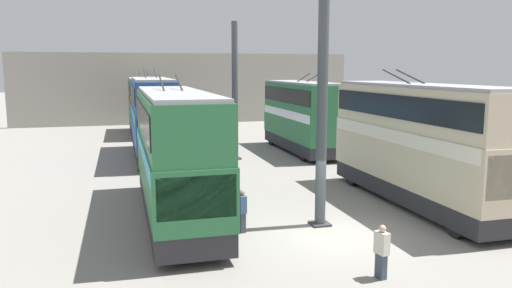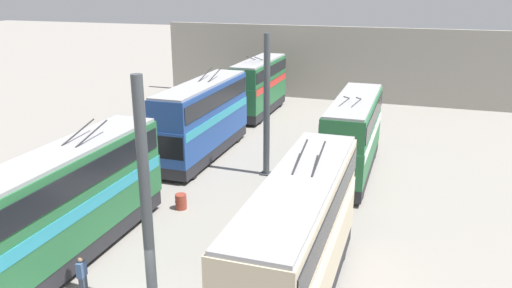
# 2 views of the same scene
# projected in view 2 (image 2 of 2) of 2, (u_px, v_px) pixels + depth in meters

# --- Properties ---
(depot_back_wall) EXTENTS (0.50, 36.00, 7.48)m
(depot_back_wall) POSITION_uv_depth(u_px,v_px,m) (331.00, 64.00, 50.93)
(depot_back_wall) COLOR gray
(depot_back_wall) RESTS_ON ground_plane
(support_column_near) EXTENTS (0.71, 0.71, 8.81)m
(support_column_near) POSITION_uv_depth(u_px,v_px,m) (146.00, 203.00, 17.43)
(support_column_near) COLOR #42474C
(support_column_near) RESTS_ON ground_plane
(support_column_far) EXTENTS (0.71, 0.71, 8.81)m
(support_column_far) POSITION_uv_depth(u_px,v_px,m) (267.00, 109.00, 30.44)
(support_column_far) COLOR #42474C
(support_column_far) RESTS_ON ground_plane
(bus_left_near) EXTENTS (11.21, 2.54, 5.84)m
(bus_left_near) POSITION_uv_depth(u_px,v_px,m) (298.00, 237.00, 17.76)
(bus_left_near) COLOR black
(bus_left_near) RESTS_ON ground_plane
(bus_left_far) EXTENTS (10.08, 2.54, 5.58)m
(bus_left_far) POSITION_uv_depth(u_px,v_px,m) (353.00, 132.00, 30.79)
(bus_left_far) COLOR black
(bus_left_far) RESTS_ON ground_plane
(bus_right_near) EXTENTS (11.18, 2.54, 5.63)m
(bus_right_near) POSITION_uv_depth(u_px,v_px,m) (71.00, 196.00, 21.50)
(bus_right_near) COLOR black
(bus_right_near) RESTS_ON ground_plane
(bus_right_mid) EXTENTS (10.92, 2.54, 5.86)m
(bus_right_mid) POSITION_uv_depth(u_px,v_px,m) (203.00, 115.00, 34.07)
(bus_right_mid) COLOR black
(bus_right_mid) RESTS_ON ground_plane
(bus_right_far) EXTENTS (9.49, 2.54, 5.63)m
(bus_right_far) POSITION_uv_depth(u_px,v_px,m) (259.00, 84.00, 45.41)
(bus_right_far) COLOR black
(bus_right_far) RESTS_ON ground_plane
(person_by_right_row) EXTENTS (0.44, 0.29, 1.57)m
(person_by_right_row) POSITION_uv_depth(u_px,v_px,m) (82.00, 274.00, 19.36)
(person_by_right_row) COLOR #384251
(person_by_right_row) RESTS_ON ground_plane
(oil_drum) EXTENTS (0.64, 0.64, 0.83)m
(oil_drum) POSITION_uv_depth(u_px,v_px,m) (181.00, 202.00, 26.77)
(oil_drum) COLOR #933828
(oil_drum) RESTS_ON ground_plane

